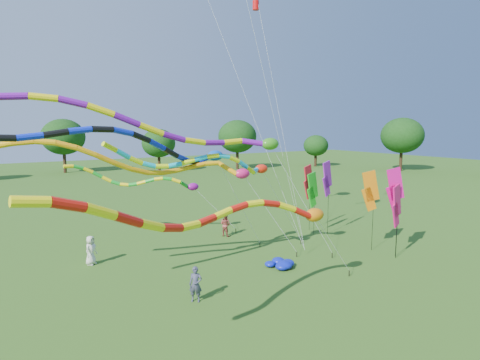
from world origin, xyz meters
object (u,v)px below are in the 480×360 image
tube_kite_red (240,214)px  person_c (225,225)px  person_a (91,250)px  blue_nylon_heap (274,262)px  tube_kite_orange (165,165)px  person_b (196,284)px

tube_kite_red → person_c: (5.77, 11.24, -3.56)m
tube_kite_red → person_a: size_ratio=8.98×
tube_kite_red → person_a: tube_kite_red is taller
person_c → blue_nylon_heap: bearing=147.9°
person_a → blue_nylon_heap: bearing=-76.1°
tube_kite_orange → blue_nylon_heap: bearing=-6.9°
tube_kite_red → person_c: tube_kite_red is taller
person_c → person_b: bearing=117.5°
tube_kite_red → person_b: 4.62m
tube_kite_orange → person_b: bearing=-83.2°
tube_kite_orange → blue_nylon_heap: size_ratio=10.28×
blue_nylon_heap → person_b: size_ratio=0.90×
tube_kite_red → person_c: bearing=51.2°
tube_kite_red → blue_nylon_heap: (5.03, 4.62, -4.13)m
person_c → tube_kite_red: bearing=127.1°
tube_kite_orange → person_b: 5.71m
blue_nylon_heap → person_b: 5.81m
blue_nylon_heap → person_a: size_ratio=0.87×
blue_nylon_heap → person_b: (-5.51, -1.75, 0.55)m
tube_kite_orange → tube_kite_red: bearing=-79.7°
tube_kite_red → person_b: bearing=87.9°
tube_kite_orange → person_b: (0.13, -2.86, -4.94)m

